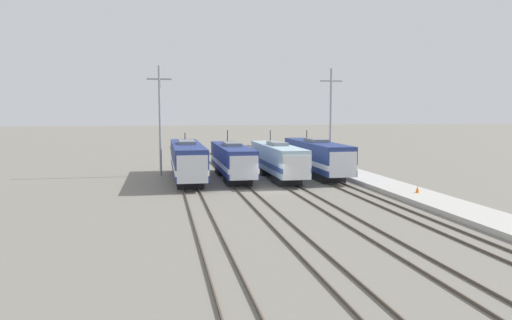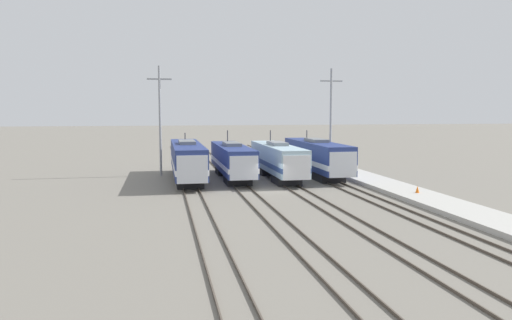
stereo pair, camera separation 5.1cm
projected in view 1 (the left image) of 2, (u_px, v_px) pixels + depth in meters
ground_plane at (272, 191)px, 46.75m from camera, size 400.00×400.00×0.00m
rail_pair_far_left at (192, 193)px, 45.36m from camera, size 1.50×120.00×0.15m
rail_pair_center_left at (246, 191)px, 46.28m from camera, size 1.51×120.00×0.15m
rail_pair_center_right at (297, 189)px, 47.21m from camera, size 1.51×120.00×0.15m
rail_pair_far_right at (346, 188)px, 48.13m from camera, size 1.50×120.00×0.15m
locomotive_far_left at (187, 160)px, 53.13m from camera, size 3.09×18.06×4.95m
locomotive_center_left at (233, 160)px, 54.42m from camera, size 3.01×16.30×5.21m
locomotive_center_right at (278, 160)px, 54.50m from camera, size 2.96×16.26×5.20m
locomotive_far_right at (317, 157)px, 56.83m from camera, size 3.09×17.42×5.11m
catenary_tower_left at (160, 118)px, 56.75m from camera, size 2.75×0.26×12.54m
catenary_tower_right at (331, 118)px, 60.58m from camera, size 2.75×0.26×12.54m
platform at (387, 185)px, 48.91m from camera, size 4.00×120.00×0.39m
traffic_cone at (417, 189)px, 43.39m from camera, size 0.34×0.34×0.60m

